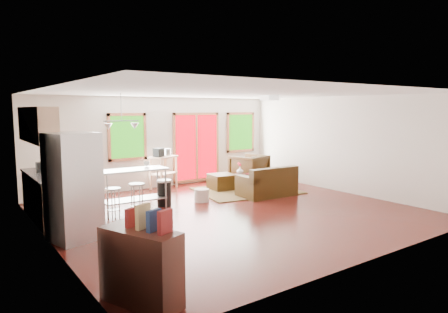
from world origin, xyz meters
TOP-DOWN VIEW (x-y plane):
  - floor at (0.00, 0.00)m, footprint 7.50×7.00m
  - ceiling at (0.00, 0.00)m, footprint 7.50×7.00m
  - back_wall at (0.00, 3.51)m, footprint 7.50×0.02m
  - left_wall at (-3.76, 0.00)m, footprint 0.02×7.00m
  - right_wall at (3.76, 0.00)m, footprint 0.02×7.00m
  - front_wall at (0.00, -3.51)m, footprint 7.50×0.02m
  - window_left at (-1.00, 3.46)m, footprint 1.10×0.05m
  - french_doors at (1.20, 3.46)m, footprint 1.60×0.05m
  - window_right at (2.90, 3.46)m, footprint 1.10×0.05m
  - rug at (1.67, 1.57)m, footprint 2.94×2.44m
  - loveseat at (1.70, 0.75)m, footprint 1.50×0.90m
  - coffee_table at (1.95, 2.06)m, footprint 1.07×0.80m
  - armchair at (2.46, 2.47)m, footprint 1.13×1.09m
  - ottoman at (1.21, 2.11)m, footprint 0.73×0.73m
  - pouf at (-0.03, 1.20)m, footprint 0.37×0.37m
  - vase at (1.79, 2.05)m, footprint 0.25×0.26m
  - book at (1.91, 1.82)m, footprint 0.19×0.03m
  - cabinets at (-3.49, 1.70)m, footprint 0.64×2.24m
  - refrigerator at (-3.34, 0.04)m, footprint 0.90×0.89m
  - island at (-1.71, 1.36)m, footprint 1.49×0.64m
  - cup at (-1.29, 1.59)m, footprint 0.16×0.14m
  - bar_stool_a at (-2.35, 0.92)m, footprint 0.36×0.36m
  - bar_stool_b at (-1.84, 0.89)m, footprint 0.36×0.36m
  - trash_can at (-0.98, 1.34)m, footprint 0.40×0.40m
  - kitchen_cart at (-0.10, 3.16)m, footprint 0.91×0.76m
  - bookshelf at (-3.35, -2.79)m, footprint 0.74×1.07m
  - ceiling_flush at (1.60, 0.60)m, footprint 0.35×0.35m
  - pendant_light at (-1.90, 1.50)m, footprint 0.80×0.18m

SIDE VIEW (x-z plane):
  - floor at x=0.00m, z-range -0.02..0.00m
  - rug at x=1.67m, z-range 0.00..0.03m
  - pouf at x=-0.03m, z-range 0.00..0.32m
  - ottoman at x=1.21m, z-range 0.00..0.44m
  - loveseat at x=1.70m, z-range -0.08..0.70m
  - trash_can at x=-0.98m, z-range 0.00..0.62m
  - coffee_table at x=1.95m, z-range 0.14..0.52m
  - bookshelf at x=-3.35m, z-range -0.13..1.05m
  - bar_stool_a at x=-2.35m, z-range 0.16..0.81m
  - armchair at x=2.46m, z-range 0.00..0.97m
  - bar_stool_b at x=-1.84m, z-range 0.17..0.87m
  - vase at x=1.79m, z-range 0.35..0.69m
  - book at x=1.91m, z-range 0.40..0.66m
  - island at x=-1.71m, z-range 0.18..1.11m
  - kitchen_cart at x=-0.10m, z-range 0.22..1.40m
  - cabinets at x=-3.49m, z-range -0.22..2.08m
  - refrigerator at x=-3.34m, z-range 0.00..1.86m
  - cup at x=-1.29m, z-range 0.95..1.08m
  - french_doors at x=1.20m, z-range 0.05..2.15m
  - back_wall at x=0.00m, z-range 0.00..2.60m
  - left_wall at x=-3.76m, z-range 0.00..2.60m
  - right_wall at x=3.76m, z-range 0.00..2.60m
  - front_wall at x=0.00m, z-range 0.00..2.60m
  - window_left at x=-1.00m, z-range 0.85..2.15m
  - window_right at x=2.90m, z-range 0.85..2.15m
  - pendant_light at x=-1.90m, z-range 1.50..2.29m
  - ceiling_flush at x=1.60m, z-range 2.47..2.59m
  - ceiling at x=0.00m, z-range 2.60..2.62m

